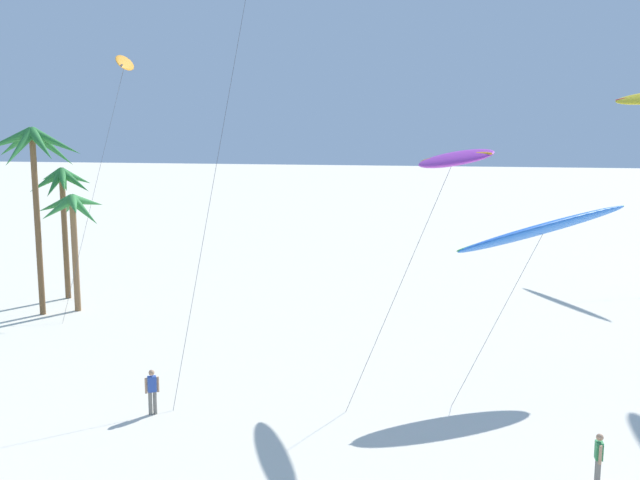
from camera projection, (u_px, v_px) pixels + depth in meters
The scene contains 8 objects.
palm_tree_2 at pixel (34, 156), 39.83m from camera, with size 5.15×4.88×9.87m.
palm_tree_3 at pixel (62, 189), 43.66m from camera, with size 3.78×3.66×7.52m.
palm_tree_4 at pixel (72, 214), 41.05m from camera, with size 3.57×3.58×6.34m.
flying_kite_0 at pixel (545, 228), 30.43m from camera, with size 7.66×6.52×7.28m.
flying_kite_3 at pixel (453, 159), 29.84m from camera, with size 5.60×6.79×9.64m.
flying_kite_8 at pixel (125, 63), 46.20m from camera, with size 2.58×12.03×14.32m.
person_near_left at pixel (152, 390), 27.62m from camera, with size 0.46×0.32×1.66m.
person_near_right at pixel (598, 458), 22.32m from camera, with size 0.21×0.51×1.62m.
Camera 1 is at (3.31, 2.40, 10.82)m, focal length 43.62 mm.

